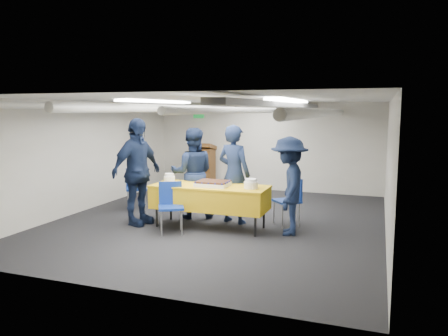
% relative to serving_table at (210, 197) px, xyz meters
% --- Properties ---
extents(ground, '(7.00, 7.00, 0.00)m').
position_rel_serving_table_xyz_m(ground, '(-0.01, 0.53, -0.56)').
color(ground, black).
rests_on(ground, ground).
extents(room_shell, '(6.00, 7.00, 2.30)m').
position_rel_serving_table_xyz_m(room_shell, '(0.09, 0.94, 1.25)').
color(room_shell, beige).
rests_on(room_shell, ground).
extents(serving_table, '(2.09, 0.81, 0.77)m').
position_rel_serving_table_xyz_m(serving_table, '(0.00, 0.00, 0.00)').
color(serving_table, black).
rests_on(serving_table, ground).
extents(sheet_cake, '(0.57, 0.45, 0.10)m').
position_rel_serving_table_xyz_m(sheet_cake, '(0.08, -0.05, 0.26)').
color(sheet_cake, white).
rests_on(sheet_cake, serving_table).
extents(plate_stack_left, '(0.20, 0.20, 0.18)m').
position_rel_serving_table_xyz_m(plate_stack_left, '(-0.78, -0.05, 0.30)').
color(plate_stack_left, white).
rests_on(plate_stack_left, serving_table).
extents(plate_stack_right, '(0.24, 0.24, 0.17)m').
position_rel_serving_table_xyz_m(plate_stack_right, '(0.78, -0.05, 0.29)').
color(plate_stack_right, white).
rests_on(plate_stack_right, serving_table).
extents(podium, '(0.62, 0.53, 1.25)m').
position_rel_serving_table_xyz_m(podium, '(-1.61, 3.58, 0.05)').
color(podium, brown).
rests_on(podium, ground).
extents(chair_near, '(0.57, 0.57, 0.87)m').
position_rel_serving_table_xyz_m(chair_near, '(-0.54, -0.49, -0.03)').
color(chair_near, gray).
rests_on(chair_near, ground).
extents(chair_right, '(0.59, 0.59, 0.87)m').
position_rel_serving_table_xyz_m(chair_right, '(1.33, 0.69, -0.03)').
color(chair_right, gray).
rests_on(chair_right, ground).
extents(chair_left, '(0.58, 0.58, 0.87)m').
position_rel_serving_table_xyz_m(chair_left, '(-2.06, 0.90, -0.03)').
color(chair_left, gray).
rests_on(chair_left, ground).
extents(sailor_a, '(0.77, 0.61, 1.84)m').
position_rel_serving_table_xyz_m(sailor_a, '(0.29, 0.49, 0.36)').
color(sailor_a, black).
rests_on(sailor_a, ground).
extents(sailor_b, '(1.05, 0.95, 1.77)m').
position_rel_serving_table_xyz_m(sailor_b, '(-0.60, 0.59, 0.33)').
color(sailor_b, black).
rests_on(sailor_b, ground).
extents(sailor_c, '(0.74, 1.23, 1.97)m').
position_rel_serving_table_xyz_m(sailor_c, '(-1.35, -0.23, 0.42)').
color(sailor_c, black).
rests_on(sailor_c, ground).
extents(sailor_d, '(0.79, 1.17, 1.67)m').
position_rel_serving_table_xyz_m(sailor_d, '(1.41, 0.06, 0.28)').
color(sailor_d, black).
rests_on(sailor_d, ground).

